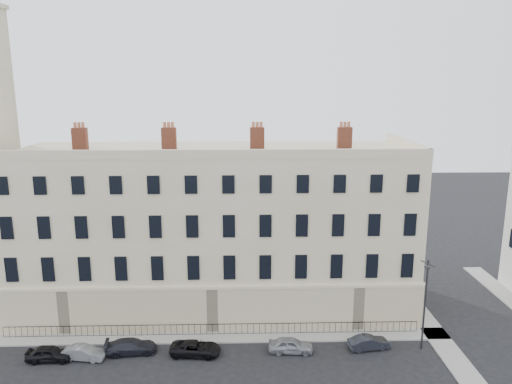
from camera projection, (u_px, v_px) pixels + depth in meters
ground at (289, 370)px, 37.27m from camera, size 160.00×160.00×0.00m
terrace at (215, 228)px, 47.12m from camera, size 36.22×12.22×17.00m
pavement_terrace at (165, 338)px, 41.85m from camera, size 48.00×2.00×0.12m
pavement_east_return at (423, 317)px, 45.42m from camera, size 2.00×24.00×0.12m
railings at (212, 329)px, 42.25m from camera, size 35.00×0.04×0.96m
car_a at (49, 354)px, 38.43m from camera, size 3.53×1.46×1.19m
car_b at (84, 353)px, 38.64m from camera, size 3.41×1.60×1.08m
car_c at (131, 346)px, 39.50m from camera, size 4.17×2.07×1.16m
car_d at (196, 348)px, 39.26m from camera, size 4.14×2.18×1.11m
car_e at (291, 345)px, 39.64m from camera, size 3.65×1.66×1.21m
car_f at (369, 343)px, 40.12m from camera, size 3.50×1.70×1.10m
streetlamp at (425, 301)px, 39.24m from camera, size 0.78×1.55×7.62m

